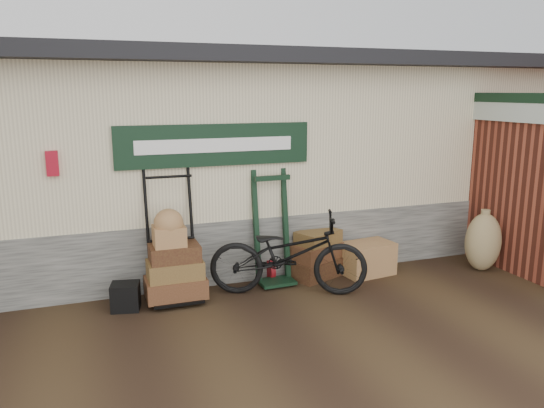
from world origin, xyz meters
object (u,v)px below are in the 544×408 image
Objects in this scene: porter_trolley at (171,230)px; black_trunk at (126,297)px; bicycle at (288,250)px; suitcase_stack at (316,253)px; green_barrow at (272,227)px; wicker_hamper at (367,258)px.

black_trunk is (-0.62, -0.21, -0.74)m from porter_trolley.
black_trunk is 2.13m from bicycle.
black_trunk is 0.16× the size of bicycle.
porter_trolley is at bearing -177.80° from suitcase_stack.
porter_trolley reaches higher than bicycle.
bicycle is at bearing -15.37° from porter_trolley.
porter_trolley is 0.88× the size of bicycle.
green_barrow is at bearing 8.25° from black_trunk.
wicker_hamper reaches higher than black_trunk.
black_trunk is (-2.71, -0.29, -0.18)m from suitcase_stack.
suitcase_stack is at bearing 167.94° from wicker_hamper.
wicker_hamper is at bearing 2.20° from black_trunk.
wicker_hamper is at bearing -8.52° from green_barrow.
green_barrow is 2.04× the size of suitcase_stack.
suitcase_stack reaches higher than wicker_hamper.
porter_trolley is 1.42m from green_barrow.
porter_trolley is 5.42× the size of black_trunk.
wicker_hamper is 1.47m from bicycle.
suitcase_stack is (2.08, 0.08, -0.57)m from porter_trolley.
green_barrow is at bearing 179.94° from suitcase_stack.
porter_trolley is 2.92m from wicker_hamper.
green_barrow is 2.15m from black_trunk.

